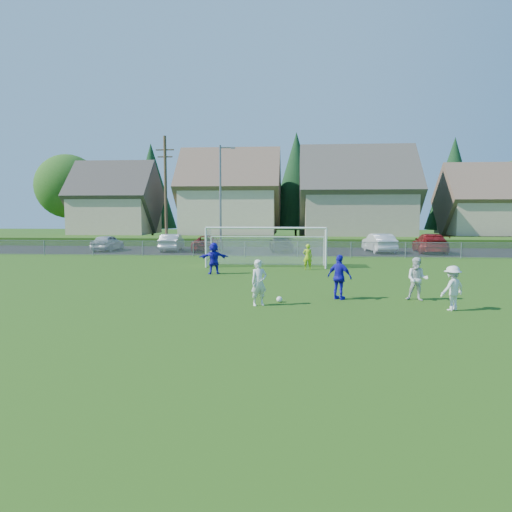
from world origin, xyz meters
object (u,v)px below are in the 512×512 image
Objects in this scene: soccer_ball at (279,299)px; player_blue_b at (214,258)px; car_b at (172,242)px; player_blue_a at (340,277)px; player_white_b at (417,279)px; player_white_a at (259,283)px; car_c at (208,243)px; soccer_goal at (266,240)px; player_white_c at (452,288)px; car_a at (108,243)px; goalkeeper at (308,257)px; car_f at (379,243)px; car_d at (281,244)px; car_g at (430,243)px.

soccer_ball is 0.13× the size of player_blue_b.
soccer_ball is at bearing 108.92° from car_b.
player_blue_a is 0.38× the size of car_b.
car_b is at bearing 143.59° from player_white_b.
player_white_a is 0.34× the size of car_c.
soccer_goal is (-3.48, 10.87, 0.76)m from player_blue_a.
car_b reaches higher than car_c.
player_white_c is 0.31× the size of car_c.
player_white_b reaches higher than car_c.
soccer_goal is (2.66, 3.95, 0.76)m from player_blue_b.
car_b is (-6.34, 14.74, -0.12)m from player_blue_b.
soccer_goal is (-1.17, 11.62, 1.52)m from soccer_ball.
car_a is at bearing 152.90° from player_white_b.
player_white_b is 11.39m from player_blue_b.
goalkeeper is (-3.88, 9.33, -0.07)m from player_white_b.
player_blue_b is 4.82m from soccer_goal.
soccer_ball is 11.78m from soccer_goal.
soccer_goal reaches higher than car_f.
car_b is at bearing -26.12° from player_blue_a.
car_a is 23.63m from car_f.
car_d is at bearing -83.87° from goalkeeper.
soccer_ball is at bearing 104.34° from car_c.
player_white_c reaches higher than car_d.
car_d is 0.97× the size of car_f.
car_d is (0.19, 23.00, -0.16)m from player_white_a.
car_f is (7.78, 22.44, 0.68)m from soccer_ball.
player_white_a is 6.70m from player_white_c.
car_d is at bearing 174.05° from car_b.
player_white_a is at bearing -137.47° from soccer_ball.
player_white_b is 22.54m from car_g.
car_a is at bearing -15.60° from player_blue_a.
car_c is at bearing -58.40° from goalkeeper.
player_blue_b is 14.87m from car_c.
car_d is at bearing 60.23° from player_white_a.
goalkeeper is 0.31× the size of car_f.
car_c is 6.36m from car_d.
player_blue_a reaches higher than car_d.
player_blue_a is at bearing -72.27° from soccer_goal.
car_f is at bearing -120.17° from goalkeeper.
player_blue_b is (-9.07, 6.89, 0.04)m from player_white_b.
car_b is at bearing -5.77° from car_d.
car_d is at bearing -177.77° from car_a.
car_c is (-9.20, 21.46, -0.18)m from player_blue_a.
soccer_ball is at bearing 104.73° from player_blue_b.
goalkeeper is at bearing 54.67° from car_g.
player_blue_b reaches higher than car_b.
goalkeeper reaches higher than car_a.
player_white_b is at bearing 8.46° from soccer_ball.
car_a is at bearing -61.91° from player_blue_b.
player_blue_a is at bearing -56.53° from player_white_c.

